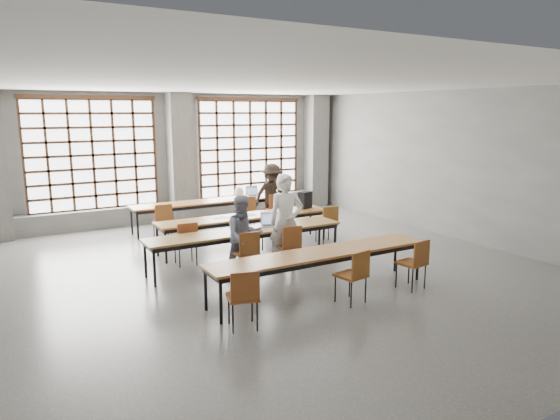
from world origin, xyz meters
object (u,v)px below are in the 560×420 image
at_px(desk_row_a, 209,203).
at_px(chair_near_right, 415,259).
at_px(desk_row_d, 321,256).
at_px(laptop_back, 253,193).
at_px(student_male, 286,222).
at_px(laptop_front, 270,223).
at_px(chair_mid_centre, 276,227).
at_px(student_female, 244,236).
at_px(chair_back_mid, 247,209).
at_px(chair_back_right, 274,206).
at_px(mouse, 289,224).
at_px(plastic_bag, 239,192).
at_px(desk_row_c, 247,233).
at_px(chair_mid_right, 328,221).
at_px(chair_front_right, 289,243).
at_px(student_back, 272,195).
at_px(chair_near_mid, 355,271).
at_px(backpack, 305,200).
at_px(chair_mid_left, 186,239).
at_px(green_box, 242,227).
at_px(chair_near_left, 244,293).
at_px(red_pouch, 242,294).
at_px(chair_back_left, 163,218).
at_px(chair_front_left, 247,249).
at_px(desk_row_b, 246,218).
at_px(phone, 257,229).

height_order(desk_row_a, chair_near_right, chair_near_right).
height_order(desk_row_d, laptop_back, laptop_back).
relative_size(student_male, laptop_front, 4.08).
xyz_separation_m(chair_mid_centre, student_female, (-1.31, -1.12, 0.22)).
bearing_deg(chair_back_mid, laptop_front, -106.54).
relative_size(chair_back_right, mouse, 8.98).
xyz_separation_m(desk_row_d, plastic_bag, (1.10, 5.46, 0.21)).
relative_size(chair_near_right, mouse, 8.98).
relative_size(desk_row_c, chair_mid_right, 4.55).
relative_size(chair_front_right, student_female, 0.58).
bearing_deg(laptop_back, student_female, -119.01).
bearing_deg(student_back, laptop_front, -120.02).
bearing_deg(chair_near_right, chair_near_mid, 179.98).
relative_size(laptop_back, backpack, 0.91).
bearing_deg(chair_mid_left, green_box, -29.15).
relative_size(laptop_front, backpack, 1.13).
distance_m(chair_near_left, laptop_front, 3.34).
bearing_deg(plastic_bag, student_female, -114.20).
bearing_deg(chair_front_right, chair_back_mid, 77.22).
distance_m(chair_near_left, red_pouch, 0.09).
bearing_deg(green_box, student_male, -41.74).
bearing_deg(chair_back_left, chair_front_left, -81.28).
xyz_separation_m(desk_row_d, laptop_back, (1.55, 5.52, 0.13)).
distance_m(chair_back_mid, chair_near_right, 5.43).
bearing_deg(chair_back_right, chair_near_mid, -106.28).
relative_size(chair_back_left, chair_back_right, 1.00).
distance_m(desk_row_b, chair_mid_left, 1.73).
bearing_deg(student_female, red_pouch, -109.93).
distance_m(backpack, plastic_bag, 2.28).
xyz_separation_m(chair_near_left, laptop_back, (3.27, 6.14, 0.25)).
relative_size(desk_row_a, desk_row_c, 1.00).
relative_size(chair_near_mid, laptop_back, 2.42).
bearing_deg(red_pouch, mouse, 48.07).
relative_size(chair_near_left, red_pouch, 4.40).
distance_m(chair_mid_right, mouse, 1.58).
bearing_deg(desk_row_a, chair_near_left, -107.64).
bearing_deg(chair_front_right, green_box, 132.30).
bearing_deg(chair_back_right, chair_front_left, -125.98).
xyz_separation_m(desk_row_d, red_pouch, (-1.70, -0.55, -0.16)).
relative_size(desk_row_d, green_box, 16.00).
height_order(desk_row_d, chair_front_left, chair_front_left).
xyz_separation_m(laptop_front, mouse, (0.38, -0.12, -0.04)).
bearing_deg(chair_back_right, chair_near_left, -123.03).
distance_m(laptop_front, green_box, 0.62).
relative_size(mouse, phone, 0.75).
xyz_separation_m(backpack, red_pouch, (-3.51, -3.84, -0.43)).
bearing_deg(chair_near_mid, chair_near_left, 179.96).
relative_size(student_female, laptop_back, 4.15).
height_order(chair_mid_left, phone, chair_mid_left).
distance_m(green_box, backpack, 2.55).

